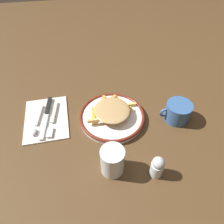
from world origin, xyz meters
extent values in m
plane|color=#4A321B|center=(0.00, 0.00, 0.00)|extent=(2.60, 2.60, 0.00)
cylinder|color=white|center=(0.00, 0.00, 0.01)|extent=(0.24, 0.24, 0.02)
torus|color=maroon|center=(0.00, 0.00, 0.02)|extent=(0.25, 0.25, 0.01)
cube|color=gold|center=(0.07, -0.01, 0.02)|extent=(0.02, 0.08, 0.01)
cube|color=#E2BA58|center=(-0.06, -0.04, 0.02)|extent=(0.07, 0.01, 0.01)
cube|color=#D68444|center=(-0.04, -0.05, 0.02)|extent=(0.02, 0.07, 0.01)
cube|color=gold|center=(0.00, -0.08, 0.02)|extent=(0.07, 0.06, 0.01)
cube|color=gold|center=(-0.06, -0.03, 0.03)|extent=(0.04, 0.08, 0.01)
cube|color=gold|center=(-0.01, 0.01, 0.02)|extent=(0.04, 0.07, 0.01)
cube|color=#E8A54F|center=(-0.02, -0.03, 0.04)|extent=(0.06, 0.05, 0.01)
cube|color=#F6B650|center=(0.00, 0.00, 0.02)|extent=(0.06, 0.05, 0.01)
cube|color=gold|center=(0.03, -0.07, 0.02)|extent=(0.04, 0.07, 0.01)
cube|color=#F4B259|center=(0.01, 0.00, 0.02)|extent=(0.06, 0.05, 0.01)
cube|color=#F6B55D|center=(0.05, 0.03, 0.04)|extent=(0.08, 0.01, 0.01)
cube|color=#DAB857|center=(0.02, -0.01, 0.04)|extent=(0.07, 0.07, 0.01)
cube|color=#CF8A3F|center=(-0.02, 0.03, 0.04)|extent=(0.07, 0.03, 0.01)
cube|color=gold|center=(0.01, -0.01, 0.02)|extent=(0.07, 0.05, 0.01)
cube|color=tan|center=(0.03, 0.01, 0.02)|extent=(0.02, 0.06, 0.01)
cube|color=#EAA548|center=(0.02, -0.04, 0.02)|extent=(0.02, 0.09, 0.01)
cube|color=#EDBD61|center=(0.00, -0.01, 0.04)|extent=(0.06, 0.07, 0.01)
cube|color=gold|center=(0.01, -0.05, 0.02)|extent=(0.08, 0.02, 0.01)
cube|color=orange|center=(-0.05, -0.01, 0.03)|extent=(0.06, 0.03, 0.01)
ellipsoid|color=tan|center=(0.00, 0.00, 0.05)|extent=(0.15, 0.15, 0.02)
cube|color=#3C6F30|center=(-0.05, 0.02, 0.05)|extent=(0.00, 0.00, 0.00)
cube|color=#266C37|center=(0.00, -0.01, 0.05)|extent=(0.00, 0.00, 0.00)
cube|color=#316023|center=(-0.03, -0.01, 0.05)|extent=(0.00, 0.00, 0.00)
cube|color=#2D6335|center=(0.00, 0.02, 0.05)|extent=(0.00, 0.00, 0.00)
cube|color=#376729|center=(0.02, -0.01, 0.05)|extent=(0.00, 0.00, 0.00)
cube|color=#39731B|center=(-0.01, 0.00, 0.05)|extent=(0.00, 0.00, 0.00)
cube|color=#235F21|center=(-0.03, -0.02, 0.05)|extent=(0.00, 0.00, 0.00)
cube|color=#3A652C|center=(-0.04, 0.04, 0.05)|extent=(0.00, 0.00, 0.00)
cube|color=silver|center=(0.25, -0.04, 0.00)|extent=(0.17, 0.22, 0.01)
cube|color=silver|center=(0.22, -0.06, 0.01)|extent=(0.03, 0.11, 0.01)
cube|color=silver|center=(0.23, 0.04, 0.01)|extent=(0.03, 0.05, 0.00)
cube|color=black|center=(0.24, -0.10, 0.01)|extent=(0.03, 0.09, 0.01)
cube|color=silver|center=(0.25, 0.01, 0.01)|extent=(0.03, 0.12, 0.00)
cube|color=silver|center=(0.27, -0.06, 0.01)|extent=(0.03, 0.10, 0.00)
ellipsoid|color=silver|center=(0.29, 0.03, 0.01)|extent=(0.03, 0.04, 0.01)
cylinder|color=silver|center=(0.03, 0.21, 0.05)|extent=(0.07, 0.07, 0.10)
cylinder|color=#355C93|center=(-0.24, 0.04, 0.04)|extent=(0.09, 0.09, 0.07)
torus|color=#355C93|center=(-0.19, 0.04, 0.04)|extent=(0.04, 0.01, 0.04)
cylinder|color=silver|center=(-0.10, 0.24, 0.03)|extent=(0.04, 0.04, 0.05)
sphere|color=#B7BABF|center=(-0.10, 0.24, 0.06)|extent=(0.04, 0.04, 0.04)
camera|label=1|loc=(0.09, 0.52, 0.60)|focal=33.75mm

